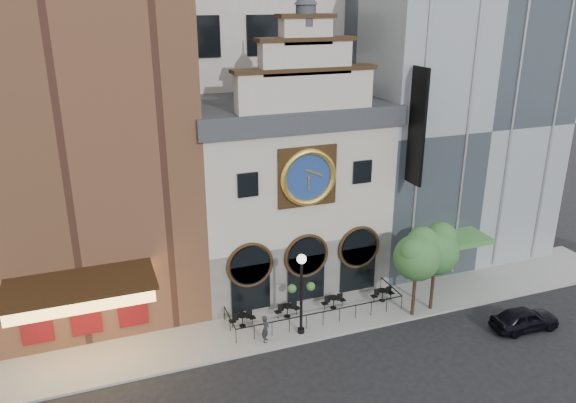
% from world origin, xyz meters
% --- Properties ---
extents(ground, '(120.00, 120.00, 0.00)m').
position_xyz_m(ground, '(0.00, 0.00, 0.00)').
color(ground, black).
rests_on(ground, ground).
extents(sidewalk, '(44.00, 5.00, 0.15)m').
position_xyz_m(sidewalk, '(0.00, 2.50, 0.07)').
color(sidewalk, gray).
rests_on(sidewalk, ground).
extents(clock_building, '(12.60, 8.78, 18.65)m').
position_xyz_m(clock_building, '(0.00, 7.82, 6.69)').
color(clock_building, '#605E5B').
rests_on(clock_building, ground).
extents(theater_building, '(14.00, 15.60, 25.00)m').
position_xyz_m(theater_building, '(-13.00, 9.96, 12.60)').
color(theater_building, brown).
rests_on(theater_building, ground).
extents(retail_building, '(14.00, 14.40, 20.00)m').
position_xyz_m(retail_building, '(12.99, 9.99, 10.14)').
color(retail_building, gray).
rests_on(retail_building, ground).
extents(cafe_railing, '(10.60, 2.60, 0.90)m').
position_xyz_m(cafe_railing, '(0.00, 2.50, 0.60)').
color(cafe_railing, black).
rests_on(cafe_railing, sidewalk).
extents(bistro_0, '(1.58, 0.68, 0.90)m').
position_xyz_m(bistro_0, '(-4.48, 2.76, 0.61)').
color(bistro_0, black).
rests_on(bistro_0, sidewalk).
extents(bistro_1, '(1.58, 0.68, 0.90)m').
position_xyz_m(bistro_1, '(-1.65, 2.82, 0.61)').
color(bistro_1, black).
rests_on(bistro_1, sidewalk).
extents(bistro_2, '(1.58, 0.68, 0.90)m').
position_xyz_m(bistro_2, '(1.39, 2.76, 0.61)').
color(bistro_2, black).
rests_on(bistro_2, sidewalk).
extents(bistro_3, '(1.58, 0.68, 0.90)m').
position_xyz_m(bistro_3, '(4.68, 2.48, 0.61)').
color(bistro_3, black).
rests_on(bistro_3, sidewalk).
extents(car_right, '(4.14, 1.85, 1.38)m').
position_xyz_m(car_right, '(10.97, -3.07, 0.69)').
color(car_right, black).
rests_on(car_right, ground).
extents(pedestrian, '(0.64, 0.71, 1.63)m').
position_xyz_m(pedestrian, '(-3.70, 0.81, 0.96)').
color(pedestrian, '#222227').
rests_on(pedestrian, sidewalk).
extents(lamppost, '(1.58, 0.65, 4.97)m').
position_xyz_m(lamppost, '(-1.51, 0.93, 3.22)').
color(lamppost, black).
rests_on(lamppost, sidewalk).
extents(tree_left, '(2.87, 2.77, 5.53)m').
position_xyz_m(tree_left, '(5.63, 0.44, 4.21)').
color(tree_left, '#382619').
rests_on(tree_left, sidewalk).
extents(tree_right, '(2.87, 2.77, 5.53)m').
position_xyz_m(tree_right, '(7.09, 0.67, 4.21)').
color(tree_right, '#382619').
rests_on(tree_right, sidewalk).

